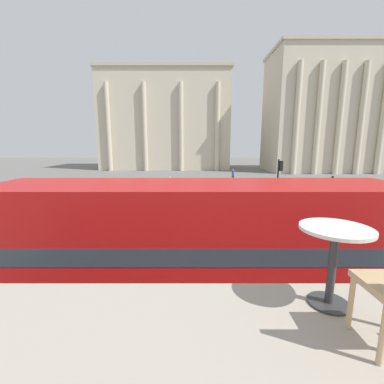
{
  "coord_description": "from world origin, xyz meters",
  "views": [
    {
      "loc": [
        -0.78,
        -2.47,
        4.95
      ],
      "look_at": [
        -0.82,
        15.53,
        1.64
      ],
      "focal_mm": 24.0,
      "sensor_mm": 36.0,
      "label": 1
    }
  ],
  "objects": [
    {
      "name": "pedestrian_blue",
      "position": [
        4.81,
        32.35,
        1.0
      ],
      "size": [
        0.32,
        0.32,
        1.74
      ],
      "rotation": [
        0.0,
        0.0,
        1.53
      ],
      "color": "#282B33",
      "rests_on": "ground_plane"
    },
    {
      "name": "pedestrian_yellow",
      "position": [
        2.21,
        22.31,
        1.0
      ],
      "size": [
        0.32,
        0.32,
        1.74
      ],
      "rotation": [
        0.0,
        0.0,
        5.45
      ],
      "color": "#282B33",
      "rests_on": "ground_plane"
    },
    {
      "name": "pedestrian_grey",
      "position": [
        -3.08,
        23.48,
        1.03
      ],
      "size": [
        0.32,
        0.32,
        1.78
      ],
      "rotation": [
        0.0,
        0.0,
        1.74
      ],
      "color": "#282B33",
      "rests_on": "ground_plane"
    },
    {
      "name": "pedestrian_black",
      "position": [
        3.59,
        12.83,
        1.01
      ],
      "size": [
        0.32,
        0.32,
        1.74
      ],
      "rotation": [
        0.0,
        0.0,
        5.31
      ],
      "color": "#282B33",
      "rests_on": "ground_plane"
    },
    {
      "name": "traffic_light_near",
      "position": [
        6.03,
        9.73,
        2.29
      ],
      "size": [
        0.42,
        0.24,
        3.49
      ],
      "color": "black",
      "rests_on": "ground_plane"
    },
    {
      "name": "car_black",
      "position": [
        -2.17,
        18.6,
        0.7
      ],
      "size": [
        4.2,
        1.93,
        1.35
      ],
      "rotation": [
        0.0,
        0.0,
        3.52
      ],
      "color": "black",
      "rests_on": "ground_plane"
    },
    {
      "name": "plaza_building_left",
      "position": [
        -6.32,
        53.97,
        9.91
      ],
      "size": [
        26.56,
        12.98,
        19.81
      ],
      "color": "beige",
      "rests_on": "ground_plane"
    },
    {
      "name": "cafe_dining_table",
      "position": [
        0.46,
        -0.35,
        4.06
      ],
      "size": [
        0.6,
        0.6,
        0.73
      ],
      "color": "#2D2D30",
      "rests_on": "cafe_floor_slab"
    },
    {
      "name": "plaza_building_right",
      "position": [
        27.38,
        47.64,
        10.98
      ],
      "size": [
        27.48,
        12.66,
        21.98
      ],
      "color": "beige",
      "rests_on": "ground_plane"
    },
    {
      "name": "double_decker_bus",
      "position": [
        -0.64,
        4.32,
        2.2
      ],
      "size": [
        10.99,
        2.69,
        3.93
      ],
      "rotation": [
        0.0,
        0.0,
        0.09
      ],
      "color": "black",
      "rests_on": "ground_plane"
    },
    {
      "name": "traffic_light_mid",
      "position": [
        5.2,
        15.08,
        2.6
      ],
      "size": [
        0.42,
        0.24,
        3.99
      ],
      "color": "black",
      "rests_on": "ground_plane"
    }
  ]
}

